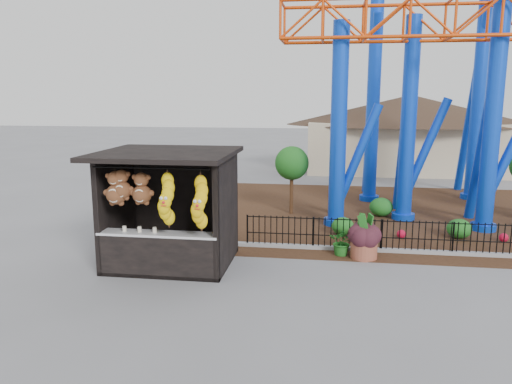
# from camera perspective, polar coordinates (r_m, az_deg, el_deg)

# --- Properties ---
(ground) EXTENTS (120.00, 120.00, 0.00)m
(ground) POSITION_cam_1_polar(r_m,az_deg,el_deg) (12.41, 2.30, -10.51)
(ground) COLOR slate
(ground) RESTS_ON ground
(mulch_bed) EXTENTS (18.00, 12.00, 0.02)m
(mulch_bed) POSITION_cam_1_polar(r_m,az_deg,el_deg) (20.21, 16.12, -2.45)
(mulch_bed) COLOR #331E11
(mulch_bed) RESTS_ON ground
(curb) EXTENTS (18.00, 0.18, 0.12)m
(curb) POSITION_cam_1_polar(r_m,az_deg,el_deg) (15.43, 18.58, -6.52)
(curb) COLOR gray
(curb) RESTS_ON ground
(prize_booth) EXTENTS (3.50, 3.40, 3.12)m
(prize_booth) POSITION_cam_1_polar(r_m,az_deg,el_deg) (13.41, -10.17, -2.15)
(prize_booth) COLOR black
(prize_booth) RESTS_ON ground
(picket_fence) EXTENTS (12.20, 0.06, 1.00)m
(picket_fence) POSITION_cam_1_polar(r_m,az_deg,el_deg) (15.50, 21.96, -4.98)
(picket_fence) COLOR black
(picket_fence) RESTS_ON ground
(roller_coaster) EXTENTS (11.00, 6.37, 10.82)m
(roller_coaster) POSITION_cam_1_polar(r_m,az_deg,el_deg) (20.20, 20.30, 15.70)
(roller_coaster) COLOR blue
(roller_coaster) RESTS_ON ground
(terracotta_planter) EXTENTS (0.88, 0.88, 0.56)m
(terracotta_planter) POSITION_cam_1_polar(r_m,az_deg,el_deg) (14.53, 12.22, -6.35)
(terracotta_planter) COLOR brown
(terracotta_planter) RESTS_ON ground
(planter_foliage) EXTENTS (0.70, 0.70, 0.64)m
(planter_foliage) POSITION_cam_1_polar(r_m,az_deg,el_deg) (14.37, 12.32, -4.06)
(planter_foliage) COLOR #33141C
(planter_foliage) RESTS_ON terracotta_planter
(potted_plant) EXTENTS (0.80, 0.71, 0.82)m
(potted_plant) POSITION_cam_1_polar(r_m,az_deg,el_deg) (14.63, 9.86, -5.63)
(potted_plant) COLOR #1C5F1C
(potted_plant) RESTS_ON ground
(landscaping) EXTENTS (7.54, 4.25, 0.71)m
(landscaping) POSITION_cam_1_polar(r_m,az_deg,el_deg) (18.27, 18.82, -3.03)
(landscaping) COLOR #1A5619
(landscaping) RESTS_ON mulch_bed
(pavilion) EXTENTS (15.00, 15.00, 4.80)m
(pavilion) POSITION_cam_1_polar(r_m,az_deg,el_deg) (31.89, 17.16, 7.81)
(pavilion) COLOR #BFAD8C
(pavilion) RESTS_ON ground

